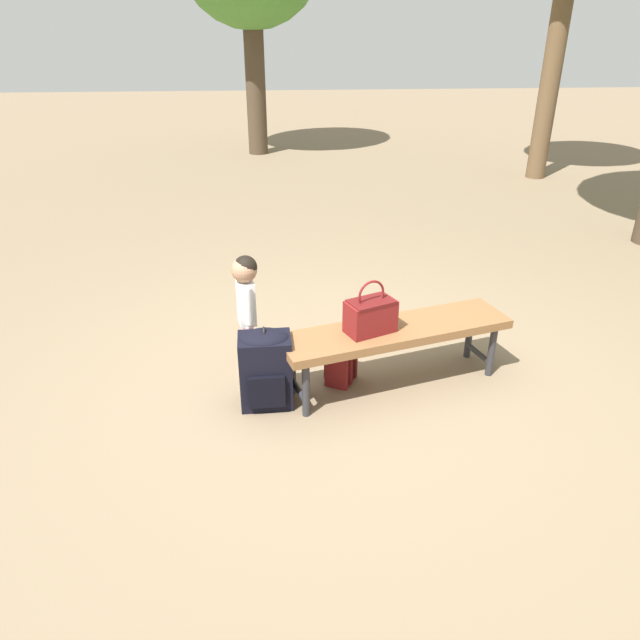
{
  "coord_description": "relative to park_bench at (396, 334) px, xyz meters",
  "views": [
    {
      "loc": [
        0.44,
        3.48,
        2.29
      ],
      "look_at": [
        0.14,
        -0.15,
        0.45
      ],
      "focal_mm": 33.31,
      "sensor_mm": 36.0,
      "label": 1
    }
  ],
  "objects": [
    {
      "name": "ground_plane",
      "position": [
        0.36,
        0.01,
        -0.39
      ],
      "size": [
        40.0,
        40.0,
        0.0
      ],
      "primitive_type": "plane",
      "color": "#7F6B51",
      "rests_on": "ground"
    },
    {
      "name": "park_bench",
      "position": [
        0.0,
        0.0,
        0.0
      ],
      "size": [
        1.65,
        0.82,
        0.45
      ],
      "color": "brown",
      "rests_on": "ground"
    },
    {
      "name": "handbag",
      "position": [
        0.19,
        0.05,
        0.18
      ],
      "size": [
        0.37,
        0.29,
        0.37
      ],
      "color": "maroon",
      "rests_on": "park_bench"
    },
    {
      "name": "child_standing",
      "position": [
        1.01,
        -0.29,
        0.19
      ],
      "size": [
        0.18,
        0.23,
        0.88
      ],
      "color": "#E5B2C6",
      "rests_on": "ground"
    },
    {
      "name": "backpack_large",
      "position": [
        0.89,
        0.16,
        -0.11
      ],
      "size": [
        0.34,
        0.31,
        0.57
      ],
      "color": "black",
      "rests_on": "ground"
    },
    {
      "name": "backpack_small",
      "position": [
        0.36,
        -0.06,
        -0.21
      ],
      "size": [
        0.25,
        0.27,
        0.37
      ],
      "color": "maroon",
      "rests_on": "ground"
    }
  ]
}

